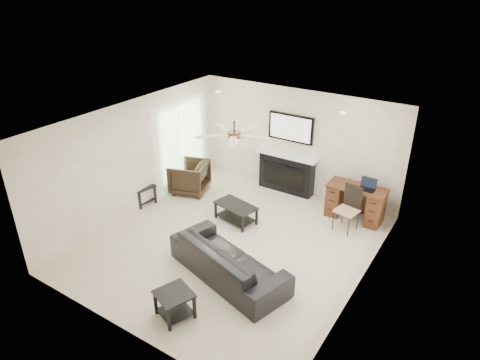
{
  "coord_description": "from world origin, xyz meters",
  "views": [
    {
      "loc": [
        3.94,
        -5.81,
        4.86
      ],
      "look_at": [
        -0.07,
        0.39,
        1.22
      ],
      "focal_mm": 32.0,
      "sensor_mm": 36.0,
      "label": 1
    }
  ],
  "objects_px": {
    "sofa": "(228,260)",
    "desk": "(355,203)",
    "coffee_table": "(236,213)",
    "fireplace_unit": "(287,154)",
    "armchair": "(189,177)"
  },
  "relations": [
    {
      "from": "coffee_table",
      "to": "fireplace_unit",
      "type": "xyz_separation_m",
      "value": [
        0.24,
        1.84,
        0.75
      ]
    },
    {
      "from": "fireplace_unit",
      "to": "desk",
      "type": "relative_size",
      "value": 1.57
    },
    {
      "from": "armchair",
      "to": "desk",
      "type": "height_order",
      "value": "armchair"
    },
    {
      "from": "coffee_table",
      "to": "desk",
      "type": "distance_m",
      "value": 2.57
    },
    {
      "from": "sofa",
      "to": "armchair",
      "type": "xyz_separation_m",
      "value": [
        -2.6,
        2.15,
        0.05
      ]
    },
    {
      "from": "sofa",
      "to": "coffee_table",
      "type": "height_order",
      "value": "sofa"
    },
    {
      "from": "sofa",
      "to": "armchair",
      "type": "relative_size",
      "value": 2.73
    },
    {
      "from": "armchair",
      "to": "coffee_table",
      "type": "bearing_deg",
      "value": 53.84
    },
    {
      "from": "sofa",
      "to": "desk",
      "type": "relative_size",
      "value": 1.89
    },
    {
      "from": "fireplace_unit",
      "to": "sofa",
      "type": "bearing_deg",
      "value": -79.09
    },
    {
      "from": "sofa",
      "to": "desk",
      "type": "xyz_separation_m",
      "value": [
        1.18,
        3.1,
        0.04
      ]
    },
    {
      "from": "armchair",
      "to": "desk",
      "type": "bearing_deg",
      "value": 85.82
    },
    {
      "from": "desk",
      "to": "fireplace_unit",
      "type": "bearing_deg",
      "value": 169.36
    },
    {
      "from": "armchair",
      "to": "fireplace_unit",
      "type": "xyz_separation_m",
      "value": [
        1.94,
        1.29,
        0.57
      ]
    },
    {
      "from": "sofa",
      "to": "fireplace_unit",
      "type": "xyz_separation_m",
      "value": [
        -0.66,
        3.44,
        0.62
      ]
    }
  ]
}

